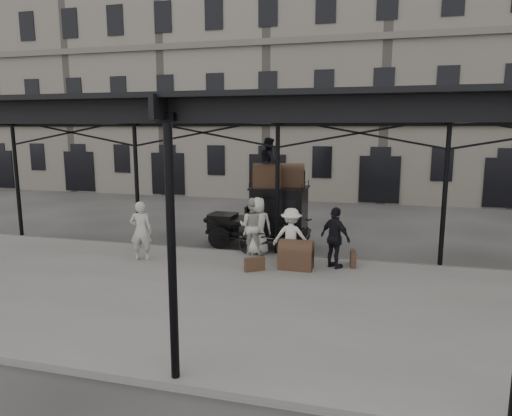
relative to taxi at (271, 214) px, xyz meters
The scene contains 18 objects.
ground 3.53m from the taxi, 81.10° to the right, with size 120.00×120.00×0.00m, color #383533.
platform 5.43m from the taxi, 84.44° to the right, with size 28.00×8.00×0.15m, color slate.
canopy 6.07m from the taxi, 84.13° to the right, with size 22.50×9.00×4.74m.
building_frontage 15.83m from the taxi, 88.00° to the left, with size 64.00×8.00×14.00m, color slate.
taxi is the anchor object (origin of this frame).
porter_left 4.58m from the taxi, 138.05° to the right, with size 0.67×0.44×1.84m, color #BCB6AC.
porter_midleft 1.55m from the taxi, 99.18° to the right, with size 0.90×0.70×1.85m, color beige.
porter_centre 1.49m from the taxi, 93.18° to the right, with size 0.91×0.59×1.87m, color beige.
porter_official 3.44m from the taxi, 43.75° to the right, with size 1.06×0.44×1.80m, color black.
porter_right 2.64m from the taxi, 63.39° to the right, with size 1.11×0.64×1.71m, color silver.
bicycle 1.72m from the taxi, 81.34° to the right, with size 0.67×1.91×1.00m, color black.
porter_roof 1.83m from the taxi, 107.50° to the right, with size 0.83×0.65×1.71m, color black.
steamer_trunk_roof_near 1.35m from the taxi, 108.07° to the right, with size 0.95×0.58×0.70m, color #4E3724, non-canonical shape.
steamer_trunk_roof_far 1.49m from the taxi, 16.81° to the left, with size 0.92×0.56×0.68m, color #4E3724, non-canonical shape.
steamer_trunk_platform 3.16m from the taxi, 62.98° to the right, with size 0.98×0.60×0.72m, color #4E3724, non-canonical shape.
wicker_hamper 3.01m from the taxi, 59.80° to the right, with size 0.60×0.45×0.50m, color olive.
suitcase_upright 3.72m from the taxi, 34.34° to the right, with size 0.15×0.60×0.45m, color #4E3724.
suitcase_flat 3.39m from the taxi, 84.85° to the right, with size 0.60×0.15×0.40m, color #4E3724.
Camera 1 is at (3.06, -12.14, 4.18)m, focal length 32.00 mm.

